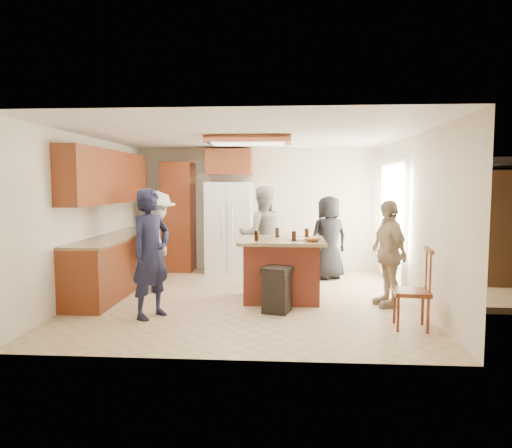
# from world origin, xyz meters

# --- Properties ---
(room_shell) EXTENTS (8.00, 5.20, 5.00)m
(room_shell) POSITION_xyz_m (4.37, 1.64, 0.87)
(room_shell) COLOR tan
(room_shell) RESTS_ON ground
(person_front_left) EXTENTS (0.71, 0.77, 1.71)m
(person_front_left) POSITION_xyz_m (-1.18, -1.09, 0.85)
(person_front_left) COLOR black
(person_front_left) RESTS_ON ground
(person_behind_left) EXTENTS (0.93, 0.67, 1.73)m
(person_behind_left) POSITION_xyz_m (0.17, 1.01, 0.87)
(person_behind_left) COLOR gray
(person_behind_left) RESTS_ON ground
(person_behind_right) EXTENTS (0.89, 0.76, 1.55)m
(person_behind_right) POSITION_xyz_m (1.37, 1.54, 0.77)
(person_behind_right) COLOR black
(person_behind_right) RESTS_ON ground
(person_side_right) EXTENTS (0.68, 0.99, 1.54)m
(person_side_right) POSITION_xyz_m (2.06, -0.29, 0.77)
(person_side_right) COLOR tan
(person_side_right) RESTS_ON ground
(person_counter) EXTENTS (0.60, 1.11, 1.64)m
(person_counter) POSITION_xyz_m (-1.51, 0.32, 0.82)
(person_counter) COLOR gray
(person_counter) RESTS_ON ground
(left_cabinetry) EXTENTS (0.64, 3.00, 2.30)m
(left_cabinetry) POSITION_xyz_m (-2.24, 0.40, 0.96)
(left_cabinetry) COLOR maroon
(left_cabinetry) RESTS_ON ground
(back_wall_units) EXTENTS (1.80, 0.60, 2.45)m
(back_wall_units) POSITION_xyz_m (-1.33, 2.20, 1.38)
(back_wall_units) COLOR maroon
(back_wall_units) RESTS_ON ground
(refrigerator) EXTENTS (0.90, 0.76, 1.80)m
(refrigerator) POSITION_xyz_m (-0.55, 2.12, 0.90)
(refrigerator) COLOR white
(refrigerator) RESTS_ON ground
(kitchen_island) EXTENTS (1.28, 1.03, 0.93)m
(kitchen_island) POSITION_xyz_m (0.52, -0.05, 0.47)
(kitchen_island) COLOR #A8402B
(kitchen_island) RESTS_ON ground
(island_items) EXTENTS (0.99, 0.67, 0.15)m
(island_items) POSITION_xyz_m (0.75, -0.15, 0.97)
(island_items) COLOR silver
(island_items) RESTS_ON kitchen_island
(trash_bin) EXTENTS (0.46, 0.46, 0.63)m
(trash_bin) POSITION_xyz_m (0.46, -0.75, 0.32)
(trash_bin) COLOR black
(trash_bin) RESTS_ON ground
(spindle_chair) EXTENTS (0.46, 0.46, 0.99)m
(spindle_chair) POSITION_xyz_m (2.13, -1.35, 0.45)
(spindle_chair) COLOR maroon
(spindle_chair) RESTS_ON ground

